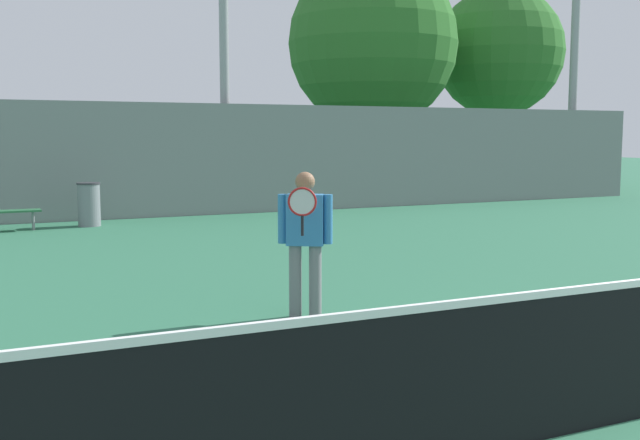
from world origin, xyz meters
TOP-DOWN VIEW (x-y plane):
  - tennis_player at (-1.50, 3.76)m, footprint 0.55×0.52m
  - bench_courtside_near at (-4.26, 13.34)m, footprint 1.61×0.40m
  - light_pole_far_right at (13.58, 15.54)m, footprint 0.90×0.60m
  - trash_bin at (-2.42, 13.57)m, footprint 0.51×0.51m
  - back_fence at (0.00, 14.72)m, footprint 30.04×0.06m
  - tree_green_tall at (8.33, 19.85)m, footprint 6.00×6.00m
  - tree_green_broad at (14.35, 20.43)m, footprint 5.05×5.05m

SIDE VIEW (x-z plane):
  - bench_courtside_near at x=-4.26m, z-range 0.18..0.63m
  - trash_bin at x=-2.42m, z-range 0.00..0.98m
  - tennis_player at x=-1.50m, z-range 0.12..1.75m
  - back_fence at x=0.00m, z-range 0.00..2.83m
  - tree_green_tall at x=8.33m, z-range 1.12..9.38m
  - tree_green_broad at x=14.35m, z-range 1.36..9.19m
  - light_pole_far_right at x=13.58m, z-range 0.73..11.68m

